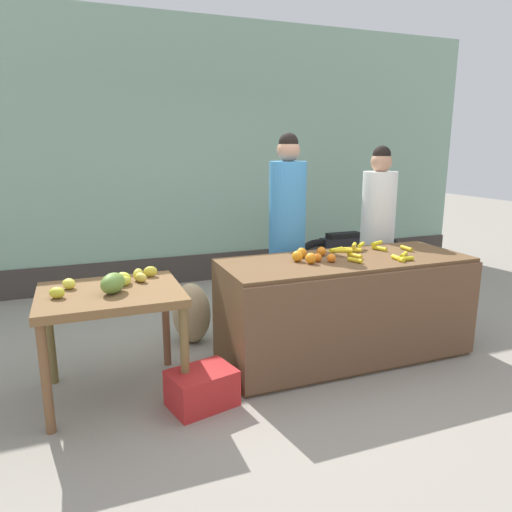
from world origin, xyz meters
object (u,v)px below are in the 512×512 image
vendor_woman_white_shirt (377,234)px  produce_crate (202,388)px  parked_motorcycle (349,256)px  produce_sack (191,313)px  vendor_woman_blue_shirt (287,236)px

vendor_woman_white_shirt → produce_crate: size_ratio=4.04×
parked_motorcycle → produce_sack: 2.55m
vendor_woman_blue_shirt → vendor_woman_white_shirt: size_ratio=1.06×
produce_crate → produce_sack: 1.13m
produce_crate → produce_sack: bearing=80.1°
vendor_woman_white_shirt → produce_crate: bearing=-153.5°
vendor_woman_blue_shirt → vendor_woman_white_shirt: bearing=2.3°
vendor_woman_white_shirt → produce_crate: vendor_woman_white_shirt is taller
vendor_woman_white_shirt → produce_sack: 2.04m
parked_motorcycle → produce_sack: parked_motorcycle is taller
produce_sack → parked_motorcycle: bearing=24.4°
produce_crate → produce_sack: (0.19, 1.11, 0.15)m
vendor_woman_blue_shirt → parked_motorcycle: size_ratio=1.18×
parked_motorcycle → produce_crate: 3.32m
vendor_woman_blue_shirt → produce_crate: 1.72m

